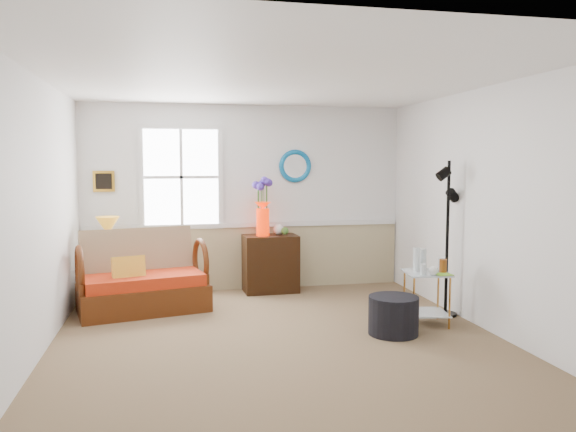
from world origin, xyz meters
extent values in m
cube|color=brown|center=(0.00, 0.00, 0.00)|extent=(4.50, 5.00, 0.01)
cube|color=white|center=(0.00, 0.00, 2.60)|extent=(4.50, 5.00, 0.01)
cube|color=white|center=(0.00, 2.50, 1.30)|extent=(4.50, 0.01, 2.60)
cube|color=white|center=(0.00, -2.50, 1.30)|extent=(4.50, 0.01, 2.60)
cube|color=white|center=(-2.25, 0.00, 1.30)|extent=(0.01, 5.00, 2.60)
cube|color=white|center=(2.25, 0.00, 1.30)|extent=(0.01, 5.00, 2.60)
cube|color=tan|center=(0.00, 2.48, 0.45)|extent=(4.46, 0.02, 0.90)
cube|color=silver|center=(0.00, 2.47, 0.92)|extent=(4.46, 0.04, 0.06)
cube|color=#BB8726|center=(-1.92, 2.48, 1.55)|extent=(0.28, 0.03, 0.28)
torus|color=teal|center=(0.70, 2.48, 1.75)|extent=(0.47, 0.07, 0.47)
imported|color=#48762C|center=(-1.69, 2.07, 0.70)|extent=(0.41, 0.43, 0.26)
cylinder|color=black|center=(1.21, 0.03, 0.20)|extent=(0.67, 0.67, 0.40)
camera|label=1|loc=(-1.05, -5.37, 1.78)|focal=35.00mm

